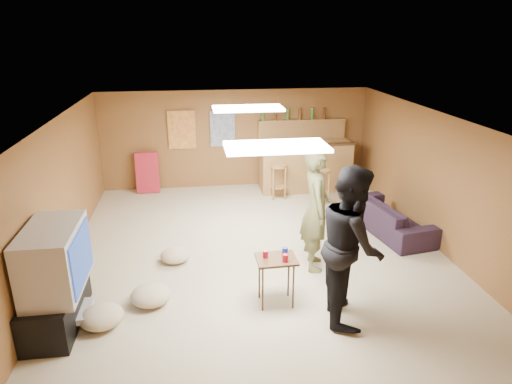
{
  "coord_description": "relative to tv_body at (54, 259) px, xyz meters",
  "views": [
    {
      "loc": [
        -0.95,
        -6.59,
        3.48
      ],
      "look_at": [
        0.0,
        0.2,
        1.0
      ],
      "focal_mm": 32.0,
      "sensor_mm": 36.0,
      "label": 1
    }
  ],
  "objects": [
    {
      "name": "ground",
      "position": [
        2.65,
        1.5,
        -0.9
      ],
      "size": [
        7.0,
        7.0,
        0.0
      ],
      "primitive_type": "plane",
      "color": "tan",
      "rests_on": "ground"
    },
    {
      "name": "ceiling",
      "position": [
        2.65,
        1.5,
        1.3
      ],
      "size": [
        6.0,
        7.0,
        0.02
      ],
      "primitive_type": "cube",
      "color": "silver",
      "rests_on": "ground"
    },
    {
      "name": "wall_back",
      "position": [
        2.65,
        5.0,
        0.2
      ],
      "size": [
        6.0,
        0.02,
        2.2
      ],
      "primitive_type": "cube",
      "color": "brown",
      "rests_on": "ground"
    },
    {
      "name": "wall_front",
      "position": [
        2.65,
        -2.0,
        0.2
      ],
      "size": [
        6.0,
        0.02,
        2.2
      ],
      "primitive_type": "cube",
      "color": "brown",
      "rests_on": "ground"
    },
    {
      "name": "wall_left",
      "position": [
        -0.35,
        1.5,
        0.2
      ],
      "size": [
        0.02,
        7.0,
        2.2
      ],
      "primitive_type": "cube",
      "color": "brown",
      "rests_on": "ground"
    },
    {
      "name": "wall_right",
      "position": [
        5.65,
        1.5,
        0.2
      ],
      "size": [
        0.02,
        7.0,
        2.2
      ],
      "primitive_type": "cube",
      "color": "brown",
      "rests_on": "ground"
    },
    {
      "name": "tv_stand",
      "position": [
        -0.07,
        0.0,
        -0.65
      ],
      "size": [
        0.55,
        1.3,
        0.5
      ],
      "primitive_type": "cube",
      "color": "black",
      "rests_on": "ground"
    },
    {
      "name": "dvd_box",
      "position": [
        0.15,
        0.0,
        -0.75
      ],
      "size": [
        0.35,
        0.5,
        0.08
      ],
      "primitive_type": "cube",
      "color": "#B2B2B7",
      "rests_on": "tv_stand"
    },
    {
      "name": "tv_body",
      "position": [
        0.0,
        0.0,
        0.0
      ],
      "size": [
        0.6,
        1.1,
        0.8
      ],
      "primitive_type": "cube",
      "color": "#B2B2B7",
      "rests_on": "tv_stand"
    },
    {
      "name": "tv_screen",
      "position": [
        0.31,
        0.0,
        0.0
      ],
      "size": [
        0.02,
        0.95,
        0.65
      ],
      "primitive_type": "cube",
      "color": "navy",
      "rests_on": "tv_body"
    },
    {
      "name": "bar_counter",
      "position": [
        4.15,
        4.45,
        -0.35
      ],
      "size": [
        2.0,
        0.6,
        1.1
      ],
      "primitive_type": "cube",
      "color": "olive",
      "rests_on": "ground"
    },
    {
      "name": "bar_lip",
      "position": [
        4.15,
        4.2,
        0.2
      ],
      "size": [
        2.1,
        0.12,
        0.05
      ],
      "primitive_type": "cube",
      "color": "#392212",
      "rests_on": "bar_counter"
    },
    {
      "name": "bar_shelf",
      "position": [
        4.15,
        4.9,
        0.6
      ],
      "size": [
        2.0,
        0.18,
        0.05
      ],
      "primitive_type": "cube",
      "color": "olive",
      "rests_on": "bar_backing"
    },
    {
      "name": "bar_backing",
      "position": [
        4.15,
        4.92,
        0.3
      ],
      "size": [
        2.0,
        0.14,
        0.6
      ],
      "primitive_type": "cube",
      "color": "olive",
      "rests_on": "bar_counter"
    },
    {
      "name": "poster_left",
      "position": [
        1.45,
        4.96,
        0.45
      ],
      "size": [
        0.6,
        0.03,
        0.85
      ],
      "primitive_type": "cube",
      "color": "#BF3F26",
      "rests_on": "wall_back"
    },
    {
      "name": "poster_right",
      "position": [
        2.35,
        4.96,
        0.45
      ],
      "size": [
        0.55,
        0.03,
        0.8
      ],
      "primitive_type": "cube",
      "color": "#334C99",
      "rests_on": "wall_back"
    },
    {
      "name": "folding_chair_stack",
      "position": [
        0.65,
        4.8,
        -0.45
      ],
      "size": [
        0.5,
        0.26,
        0.91
      ],
      "primitive_type": "cube",
      "rotation": [
        -0.14,
        0.0,
        0.0
      ],
      "color": "#B92234",
      "rests_on": "ground"
    },
    {
      "name": "ceiling_panel_front",
      "position": [
        2.65,
        0.0,
        1.27
      ],
      "size": [
        1.2,
        0.6,
        0.04
      ],
      "primitive_type": "cube",
      "color": "white",
      "rests_on": "ceiling"
    },
    {
      "name": "ceiling_panel_back",
      "position": [
        2.65,
        2.7,
        1.27
      ],
      "size": [
        1.2,
        0.6,
        0.04
      ],
      "primitive_type": "cube",
      "color": "white",
      "rests_on": "ceiling"
    },
    {
      "name": "person_olive",
      "position": [
        3.45,
        0.99,
        0.04
      ],
      "size": [
        0.55,
        0.75,
        1.89
      ],
      "primitive_type": "imported",
      "rotation": [
        0.0,
        0.0,
        1.42
      ],
      "color": "brown",
      "rests_on": "ground"
    },
    {
      "name": "person_black",
      "position": [
        3.54,
        -0.3,
        0.09
      ],
      "size": [
        0.91,
        1.08,
        1.99
      ],
      "primitive_type": "imported",
      "rotation": [
        0.0,
        0.0,
        1.4
      ],
      "color": "black",
      "rests_on": "ground"
    },
    {
      "name": "sofa",
      "position": [
        5.12,
        2.08,
        -0.62
      ],
      "size": [
        1.06,
        2.03,
        0.57
      ],
      "primitive_type": "imported",
      "rotation": [
        0.0,
        0.0,
        1.73
      ],
      "color": "black",
      "rests_on": "ground"
    },
    {
      "name": "tray_table",
      "position": [
        2.69,
        0.07,
        -0.56
      ],
      "size": [
        0.53,
        0.43,
        0.67
      ],
      "primitive_type": "cube",
      "rotation": [
        0.0,
        0.0,
        0.03
      ],
      "color": "#392212",
      "rests_on": "ground"
    },
    {
      "name": "cup_red_near",
      "position": [
        2.55,
        0.1,
        -0.18
      ],
      "size": [
        0.09,
        0.09,
        0.1
      ],
      "primitive_type": "cylinder",
      "rotation": [
        0.0,
        0.0,
        0.21
      ],
      "color": "#AE0B22",
      "rests_on": "tray_table"
    },
    {
      "name": "cup_red_far",
      "position": [
        2.78,
        -0.03,
        -0.18
      ],
      "size": [
        0.08,
        0.08,
        0.1
      ],
      "primitive_type": "cylinder",
      "rotation": [
        0.0,
        0.0,
        0.13
      ],
      "color": "#AE0B22",
      "rests_on": "tray_table"
    },
    {
      "name": "cup_blue",
      "position": [
        2.82,
        0.15,
        -0.18
      ],
      "size": [
        0.08,
        0.08,
        0.1
      ],
      "primitive_type": "cylinder",
      "rotation": [
        0.0,
        0.0,
        0.03
      ],
      "color": "navy",
      "rests_on": "tray_table"
    },
    {
      "name": "bar_stool_left",
      "position": [
        3.46,
        4.02,
        -0.23
      ],
      "size": [
        0.52,
        0.52,
        1.33
      ],
      "primitive_type": null,
      "rotation": [
        0.0,
        0.0,
        0.26
      ],
      "color": "olive",
      "rests_on": "ground"
    },
    {
      "name": "bar_stool_right",
      "position": [
        4.27,
        3.55,
        -0.32
      ],
      "size": [
        0.43,
        0.43,
        1.16
      ],
      "primitive_type": null,
      "rotation": [
        0.0,
        0.0,
        -0.2
      ],
      "color": "olive",
      "rests_on": "ground"
    },
    {
      "name": "cushion_near_tv",
      "position": [
        1.04,
        0.3,
        -0.78
      ],
      "size": [
        0.63,
        0.63,
        0.24
      ],
      "primitive_type": "ellipsoid",
      "rotation": [
        0.0,
        0.0,
        0.21
      ],
      "color": "tan",
      "rests_on": "ground"
    },
    {
      "name": "cushion_mid",
      "position": [
        1.33,
        1.43,
        -0.79
      ],
      "size": [
        0.54,
        0.54,
        0.21
      ],
      "primitive_type": "ellipsoid",
      "rotation": [
        0.0,
        0.0,
        -0.16
      ],
      "color": "tan",
      "rests_on": "ground"
    },
    {
      "name": "cushion_far",
      "position": [
        0.47,
        -0.11,
        -0.78
      ],
      "size": [
        0.68,
        0.68,
        0.24
      ],
      "primitive_type": "ellipsoid",
      "rotation": [
        0.0,
        0.0,
        -0.35
      ],
      "color": "tan",
      "rests_on": "ground"
    },
    {
      "name": "bottle_row",
      "position": [
        3.95,
        4.88,
        0.75
      ],
      "size": [
        1.48,
        0.08,
        0.26
      ],
      "primitive_type": null,
      "color": "#3F7233",
      "rests_on": "bar_shelf"
    }
  ]
}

